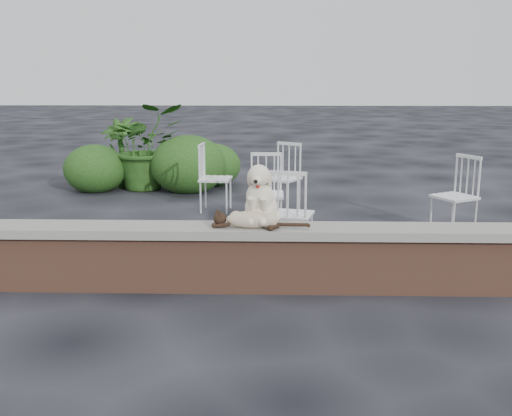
{
  "coord_description": "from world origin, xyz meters",
  "views": [
    {
      "loc": [
        -0.54,
        -5.13,
        1.91
      ],
      "look_at": [
        -0.68,
        0.2,
        0.7
      ],
      "focal_mm": 42.32,
      "sensor_mm": 36.0,
      "label": 1
    }
  ],
  "objects_px": {
    "potted_plant_b": "(120,152)",
    "chair_a": "(266,193)",
    "potted_plant_a": "(145,146)",
    "cat": "(252,218)",
    "dog": "(261,193)",
    "chair_e": "(216,178)",
    "chair_b": "(282,177)",
    "chair_d": "(455,195)",
    "chair_c": "(292,213)"
  },
  "relations": [
    {
      "from": "dog",
      "to": "chair_d",
      "type": "bearing_deg",
      "value": 48.62
    },
    {
      "from": "chair_c",
      "to": "potted_plant_a",
      "type": "bearing_deg",
      "value": -44.6
    },
    {
      "from": "chair_a",
      "to": "chair_e",
      "type": "relative_size",
      "value": 1.0
    },
    {
      "from": "potted_plant_a",
      "to": "potted_plant_b",
      "type": "height_order",
      "value": "potted_plant_a"
    },
    {
      "from": "chair_d",
      "to": "potted_plant_b",
      "type": "xyz_separation_m",
      "value": [
        -4.75,
        2.98,
        0.11
      ]
    },
    {
      "from": "dog",
      "to": "chair_d",
      "type": "height_order",
      "value": "dog"
    },
    {
      "from": "chair_d",
      "to": "potted_plant_a",
      "type": "relative_size",
      "value": 0.66
    },
    {
      "from": "chair_a",
      "to": "potted_plant_a",
      "type": "xyz_separation_m",
      "value": [
        -2.02,
        2.68,
        0.24
      ]
    },
    {
      "from": "chair_d",
      "to": "chair_e",
      "type": "distance_m",
      "value": 3.18
    },
    {
      "from": "dog",
      "to": "potted_plant_a",
      "type": "bearing_deg",
      "value": 122.65
    },
    {
      "from": "cat",
      "to": "chair_a",
      "type": "xyz_separation_m",
      "value": [
        0.1,
        2.09,
        -0.19
      ]
    },
    {
      "from": "chair_b",
      "to": "potted_plant_a",
      "type": "relative_size",
      "value": 0.66
    },
    {
      "from": "chair_b",
      "to": "potted_plant_b",
      "type": "relative_size",
      "value": 0.81
    },
    {
      "from": "potted_plant_b",
      "to": "chair_a",
      "type": "bearing_deg",
      "value": -49.14
    },
    {
      "from": "chair_d",
      "to": "potted_plant_b",
      "type": "distance_m",
      "value": 5.61
    },
    {
      "from": "cat",
      "to": "chair_a",
      "type": "height_order",
      "value": "chair_a"
    },
    {
      "from": "cat",
      "to": "potted_plant_b",
      "type": "height_order",
      "value": "potted_plant_b"
    },
    {
      "from": "potted_plant_a",
      "to": "chair_b",
      "type": "bearing_deg",
      "value": -35.01
    },
    {
      "from": "cat",
      "to": "chair_d",
      "type": "relative_size",
      "value": 1.06
    },
    {
      "from": "chair_a",
      "to": "chair_e",
      "type": "distance_m",
      "value": 1.29
    },
    {
      "from": "chair_c",
      "to": "chair_e",
      "type": "bearing_deg",
      "value": -51.15
    },
    {
      "from": "chair_a",
      "to": "potted_plant_a",
      "type": "bearing_deg",
      "value": 126.82
    },
    {
      "from": "chair_a",
      "to": "chair_c",
      "type": "distance_m",
      "value": 1.08
    },
    {
      "from": "chair_a",
      "to": "potted_plant_b",
      "type": "height_order",
      "value": "potted_plant_b"
    },
    {
      "from": "chair_d",
      "to": "chair_e",
      "type": "height_order",
      "value": "same"
    },
    {
      "from": "dog",
      "to": "potted_plant_b",
      "type": "bearing_deg",
      "value": 126.44
    },
    {
      "from": "chair_d",
      "to": "chair_b",
      "type": "distance_m",
      "value": 2.36
    },
    {
      "from": "cat",
      "to": "chair_c",
      "type": "distance_m",
      "value": 1.13
    },
    {
      "from": "chair_b",
      "to": "potted_plant_a",
      "type": "height_order",
      "value": "potted_plant_a"
    },
    {
      "from": "chair_a",
      "to": "potted_plant_b",
      "type": "relative_size",
      "value": 0.81
    },
    {
      "from": "potted_plant_a",
      "to": "chair_c",
      "type": "bearing_deg",
      "value": -58.37
    },
    {
      "from": "dog",
      "to": "potted_plant_a",
      "type": "height_order",
      "value": "potted_plant_a"
    },
    {
      "from": "cat",
      "to": "chair_b",
      "type": "height_order",
      "value": "chair_b"
    },
    {
      "from": "cat",
      "to": "chair_e",
      "type": "distance_m",
      "value": 3.22
    },
    {
      "from": "chair_a",
      "to": "chair_d",
      "type": "bearing_deg",
      "value": -2.21
    },
    {
      "from": "chair_d",
      "to": "potted_plant_b",
      "type": "bearing_deg",
      "value": -151.78
    },
    {
      "from": "dog",
      "to": "chair_e",
      "type": "distance_m",
      "value": 3.11
    },
    {
      "from": "chair_b",
      "to": "chair_e",
      "type": "bearing_deg",
      "value": -146.25
    },
    {
      "from": "chair_b",
      "to": "potted_plant_b",
      "type": "bearing_deg",
      "value": 177.57
    },
    {
      "from": "chair_a",
      "to": "potted_plant_b",
      "type": "bearing_deg",
      "value": 130.69
    },
    {
      "from": "cat",
      "to": "potted_plant_a",
      "type": "distance_m",
      "value": 5.14
    },
    {
      "from": "cat",
      "to": "chair_d",
      "type": "bearing_deg",
      "value": 49.83
    },
    {
      "from": "dog",
      "to": "chair_c",
      "type": "bearing_deg",
      "value": 80.69
    },
    {
      "from": "chair_a",
      "to": "chair_c",
      "type": "xyz_separation_m",
      "value": [
        0.28,
        -1.05,
        0.0
      ]
    },
    {
      "from": "dog",
      "to": "chair_e",
      "type": "height_order",
      "value": "dog"
    },
    {
      "from": "cat",
      "to": "potted_plant_a",
      "type": "height_order",
      "value": "potted_plant_a"
    },
    {
      "from": "dog",
      "to": "chair_e",
      "type": "bearing_deg",
      "value": 112.2
    },
    {
      "from": "cat",
      "to": "chair_c",
      "type": "height_order",
      "value": "chair_c"
    },
    {
      "from": "chair_d",
      "to": "chair_c",
      "type": "bearing_deg",
      "value": -93.53
    },
    {
      "from": "chair_e",
      "to": "chair_c",
      "type": "height_order",
      "value": "same"
    }
  ]
}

